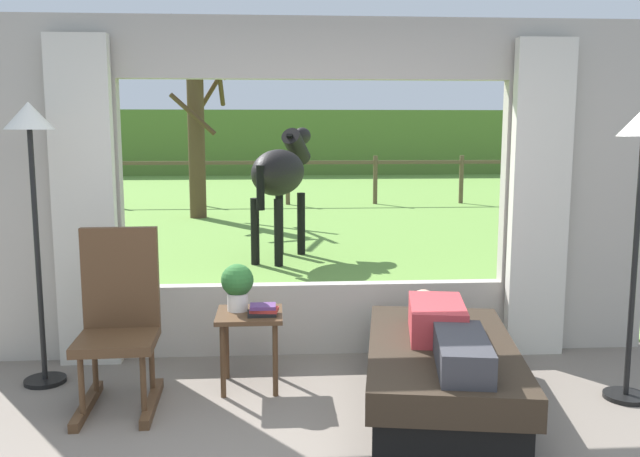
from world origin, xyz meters
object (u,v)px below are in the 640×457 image
potted_plant (237,284)px  horse (281,173)px  rocking_chair (119,320)px  pasture_tree (197,130)px  floor_lamp_left (31,158)px  side_table (250,326)px  book_stack (263,310)px  reclining_person (444,329)px  recliner_sofa (441,374)px

potted_plant → horse: (0.35, 4.42, 0.45)m
rocking_chair → pasture_tree: size_ratio=0.30×
horse → pasture_tree: pasture_tree is taller
horse → floor_lamp_left: bearing=-89.2°
side_table → rocking_chair: bearing=-165.7°
pasture_tree → book_stack: bearing=-81.2°
floor_lamp_left → potted_plant: bearing=-4.7°
reclining_person → pasture_tree: 9.58m
reclining_person → potted_plant: 1.40m
reclining_person → side_table: (-1.21, 0.47, -0.10)m
book_stack → reclining_person: bearing=-20.4°
pasture_tree → floor_lamp_left: bearing=-91.0°
side_table → potted_plant: size_ratio=1.63×
horse → recliner_sofa: bearing=-57.0°
side_table → book_stack: (0.09, -0.06, 0.13)m
reclining_person → horse: horse is taller
rocking_chair → floor_lamp_left: 1.23m
horse → book_stack: bearing=-70.1°
reclining_person → book_stack: bearing=169.1°
floor_lamp_left → rocking_chair: bearing=-31.8°
reclining_person → pasture_tree: pasture_tree is taller
potted_plant → pasture_tree: (-1.19, 8.64, 1.01)m
recliner_sofa → rocking_chair: bearing=-176.6°
book_stack → pasture_tree: 8.94m
recliner_sofa → horse: (-0.94, 4.90, 0.94)m
side_table → horse: size_ratio=0.29×
reclining_person → pasture_tree: bearing=114.6°
book_stack → horse: 4.58m
rocking_chair → pasture_tree: bearing=90.9°
potted_plant → floor_lamp_left: bearing=175.3°
potted_plant → pasture_tree: pasture_tree is taller
recliner_sofa → potted_plant: bearing=168.9°
recliner_sofa → floor_lamp_left: floor_lamp_left is taller
floor_lamp_left → book_stack: bearing=-8.7°
side_table → floor_lamp_left: bearing=173.1°
recliner_sofa → reclining_person: reclining_person is taller
floor_lamp_left → pasture_tree: 8.53m
recliner_sofa → horse: bearing=110.4°
side_table → potted_plant: potted_plant is taller
reclining_person → potted_plant: size_ratio=4.48×
reclining_person → rocking_chair: 2.04m
recliner_sofa → pasture_tree: size_ratio=0.49×
rocking_chair → floor_lamp_left: floor_lamp_left is taller
book_stack → horse: bearing=87.8°
potted_plant → horse: horse is taller
reclining_person → horse: bearing=110.3°
rocking_chair → recliner_sofa: bearing=-8.2°
floor_lamp_left → horse: bearing=68.6°
floor_lamp_left → horse: 4.64m
recliner_sofa → book_stack: bearing=171.4°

